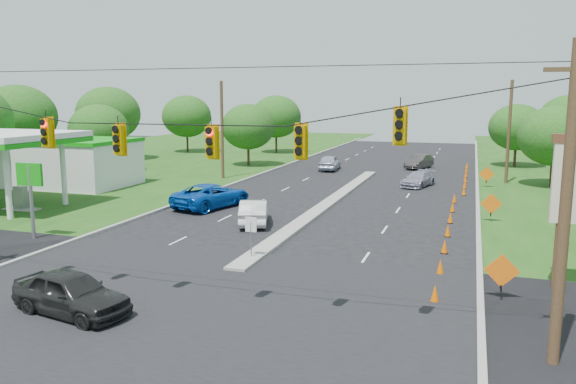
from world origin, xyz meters
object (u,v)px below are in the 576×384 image
(black_sedan, at_px, (71,293))
(blue_pickup, at_px, (212,195))
(white_sedan, at_px, (254,212))
(gas_station, at_px, (50,158))

(black_sedan, relative_size, blue_pickup, 0.76)
(blue_pickup, bearing_deg, white_sedan, 156.51)
(white_sedan, bearing_deg, blue_pickup, -58.82)
(gas_station, distance_m, black_sedan, 30.19)
(black_sedan, xyz_separation_m, white_sedan, (0.76, 15.27, -0.03))
(blue_pickup, bearing_deg, gas_station, 5.14)
(black_sedan, xyz_separation_m, blue_pickup, (-3.91, 19.16, 0.06))
(gas_station, xyz_separation_m, white_sedan, (20.94, -7.11, -1.83))
(white_sedan, height_order, blue_pickup, blue_pickup)
(black_sedan, distance_m, white_sedan, 15.29)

